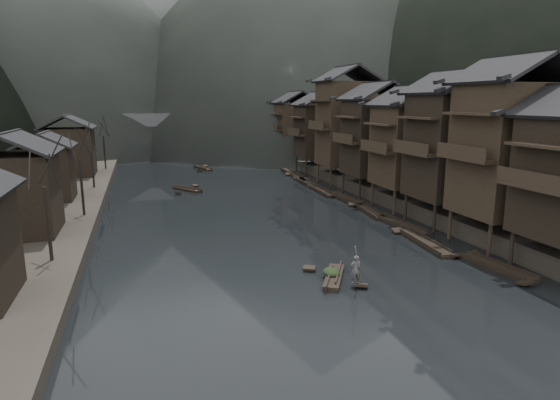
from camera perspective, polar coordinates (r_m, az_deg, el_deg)
name	(u,v)px	position (r m, az deg, el deg)	size (l,w,h in m)	color
water	(297,260)	(35.05, 2.07, -7.31)	(300.00, 300.00, 0.00)	black
right_bank	(413,163)	(85.35, 15.95, 4.35)	(40.00, 200.00, 1.80)	#2D2823
stilt_houses	(384,124)	(57.68, 12.55, 9.07)	(9.00, 67.60, 16.58)	black
left_houses	(39,161)	(52.71, -27.33, 4.21)	(8.10, 53.20, 8.73)	black
bare_trees	(72,154)	(48.87, -24.07, 5.15)	(3.82, 61.24, 7.63)	black
moored_sampans	(343,199)	(56.05, 7.64, 0.18)	(3.38, 55.54, 0.47)	black
midriver_boats	(182,166)	(85.38, -11.86, 4.08)	(8.23, 44.99, 0.45)	black
stone_bridge	(191,131)	(104.07, -10.80, 8.22)	(40.00, 6.00, 9.00)	#4C4C4F
hero_sampan	(334,276)	(31.53, 6.59, -9.24)	(3.08, 4.68, 0.43)	black
cargo_heap	(331,268)	(31.47, 6.29, -8.20)	(1.07, 1.41, 0.64)	black
boatman	(356,266)	(30.18, 9.21, -7.95)	(0.68, 0.45, 1.86)	#545457
bamboo_pole	(360,225)	(29.47, 9.74, -3.06)	(0.06, 0.06, 4.17)	#8C7A51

